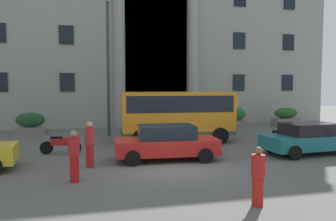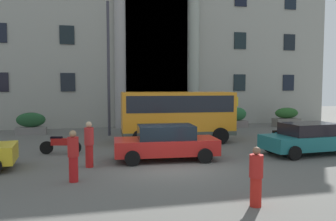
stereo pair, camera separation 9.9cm
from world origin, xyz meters
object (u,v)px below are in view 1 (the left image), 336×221
bus_stop_sign (234,111)px  pedestrian_woman_with_bag (90,144)px  hedge_planter_east (30,124)px  lamppost_plaza_centre (108,56)px  hedge_planter_west (286,117)px  parked_sedan_second (166,142)px  pedestrian_man_crossing (74,156)px  hedge_planter_entrance_left (173,120)px  scooter_by_planter (279,137)px  hedge_planter_far_west (237,118)px  pedestrian_man_red_shirt (258,177)px  orange_minibus (177,112)px  parked_sedan_far (309,138)px  motorcycle_near_kerb (60,144)px

bus_stop_sign → pedestrian_woman_with_bag: size_ratio=1.37×
hedge_planter_east → lamppost_plaza_centre: size_ratio=0.22×
hedge_planter_west → parked_sedan_second: parked_sedan_second is taller
pedestrian_man_crossing → pedestrian_woman_with_bag: (0.52, 1.94, 0.04)m
hedge_planter_entrance_left → scooter_by_planter: bearing=-60.6°
bus_stop_sign → hedge_planter_far_west: bearing=62.3°
hedge_planter_entrance_left → pedestrian_man_red_shirt: hedge_planter_entrance_left is taller
pedestrian_man_crossing → lamppost_plaza_centre: (1.80, 10.21, 4.16)m
bus_stop_sign → hedge_planter_entrance_left: 4.45m
bus_stop_sign → scooter_by_planter: bus_stop_sign is taller
scooter_by_planter → pedestrian_man_red_shirt: bearing=-131.4°
orange_minibus → pedestrian_man_crossing: (-5.41, -6.97, -0.81)m
parked_sedan_second → parked_sedan_far: parked_sedan_second is taller
orange_minibus → lamppost_plaza_centre: lamppost_plaza_centre is taller
pedestrian_man_red_shirt → lamppost_plaza_centre: (-2.96, 13.68, 4.24)m
parked_sedan_far → pedestrian_man_red_shirt: size_ratio=2.78×
scooter_by_planter → lamppost_plaza_centre: (-8.57, 5.73, 4.58)m
hedge_planter_far_west → parked_sedan_second: bearing=-128.8°
scooter_by_planter → lamppost_plaza_centre: size_ratio=0.22×
pedestrian_man_crossing → pedestrian_man_red_shirt: 5.89m
pedestrian_woman_with_bag → motorcycle_near_kerb: bearing=165.7°
lamppost_plaza_centre → pedestrian_woman_with_bag: bearing=-98.8°
parked_sedan_far → hedge_planter_east: bearing=140.9°
hedge_planter_far_west → hedge_planter_west: bearing=-5.4°
motorcycle_near_kerb → lamppost_plaza_centre: lamppost_plaza_centre is taller
bus_stop_sign → parked_sedan_far: size_ratio=0.55×
hedge_planter_west → motorcycle_near_kerb: hedge_planter_west is taller
hedge_planter_east → hedge_planter_west: bearing=0.2°
lamppost_plaza_centre → hedge_planter_far_west: bearing=12.0°
bus_stop_sign → parked_sedan_far: bearing=-84.0°
parked_sedan_second → motorcycle_near_kerb: parked_sedan_second is taller
hedge_planter_entrance_left → parked_sedan_second: size_ratio=0.39×
hedge_planter_west → scooter_by_planter: size_ratio=1.04×
hedge_planter_east → motorcycle_near_kerb: 7.35m
motorcycle_near_kerb → pedestrian_man_red_shirt: bearing=-44.6°
scooter_by_planter → pedestrian_man_red_shirt: size_ratio=1.23×
hedge_planter_west → hedge_planter_far_west: bearing=174.6°
hedge_planter_far_west → lamppost_plaza_centre: (-9.79, -2.08, 4.30)m
lamppost_plaza_centre → motorcycle_near_kerb: bearing=-116.1°
motorcycle_near_kerb → bus_stop_sign: bearing=32.0°
bus_stop_sign → lamppost_plaza_centre: (-7.95, 1.43, 3.51)m
hedge_planter_far_west → hedge_planter_entrance_left: bearing=-172.2°
orange_minibus → pedestrian_woman_with_bag: bearing=-130.7°
scooter_by_planter → pedestrian_woman_with_bag: (-9.85, -2.54, 0.45)m
lamppost_plaza_centre → pedestrian_man_red_shirt: bearing=-77.8°
motorcycle_near_kerb → pedestrian_man_crossing: 4.95m
hedge_planter_west → parked_sedan_far: size_ratio=0.46×
parked_sedan_far → orange_minibus: bearing=132.7°
parked_sedan_second → motorcycle_near_kerb: size_ratio=2.37×
pedestrian_woman_with_bag → lamppost_plaza_centre: size_ratio=0.20×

